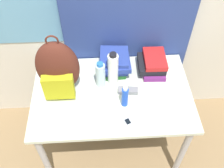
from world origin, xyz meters
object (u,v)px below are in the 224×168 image
at_px(backpack, 58,69).
at_px(book_stack_left, 115,62).
at_px(book_stack_center, 153,64).
at_px(sunglasses_case, 128,91).
at_px(cell_phone, 128,122).
at_px(water_bottle, 100,75).
at_px(sunscreen_bottle, 125,97).
at_px(sports_bottle, 113,69).

xyz_separation_m(backpack, book_stack_left, (0.41, 0.18, -0.13)).
xyz_separation_m(book_stack_center, sunglasses_case, (-0.22, -0.23, -0.05)).
bearing_deg(cell_phone, book_stack_left, 96.12).
height_order(book_stack_left, water_bottle, water_bottle).
distance_m(backpack, book_stack_left, 0.47).
height_order(backpack, water_bottle, backpack).
distance_m(sunscreen_bottle, cell_phone, 0.18).
height_order(book_stack_left, sunscreen_bottle, sunscreen_bottle).
bearing_deg(book_stack_left, sunscreen_bottle, -82.40).
bearing_deg(sports_bottle, sunglasses_case, -46.72).
bearing_deg(book_stack_center, sports_bottle, -160.76).
distance_m(backpack, sunscreen_bottle, 0.51).
relative_size(cell_phone, sunglasses_case, 0.66).
bearing_deg(backpack, sunscreen_bottle, -20.35).
distance_m(water_bottle, sunglasses_case, 0.24).
height_order(book_stack_center, sunglasses_case, book_stack_center).
distance_m(water_bottle, sports_bottle, 0.10).
height_order(sports_bottle, cell_phone, sports_bottle).
distance_m(sports_bottle, sunglasses_case, 0.20).
xyz_separation_m(book_stack_left, sports_bottle, (-0.02, -0.13, 0.05)).
bearing_deg(sunscreen_bottle, sports_bottle, 107.59).
xyz_separation_m(book_stack_left, sunscreen_bottle, (0.05, -0.35, 0.00)).
bearing_deg(book_stack_center, cell_phone, -116.57).
distance_m(book_stack_left, book_stack_center, 0.30).
bearing_deg(backpack, sunglasses_case, -6.93).
distance_m(book_stack_left, water_bottle, 0.19).
bearing_deg(sunglasses_case, book_stack_center, 45.77).
bearing_deg(book_stack_center, sunscreen_bottle, -127.18).
bearing_deg(water_bottle, backpack, -174.71).
height_order(book_stack_center, sports_bottle, sports_bottle).
distance_m(book_stack_center, cell_phone, 0.56).
relative_size(book_stack_center, sports_bottle, 0.95).
height_order(book_stack_left, book_stack_center, book_stack_left).
bearing_deg(cell_phone, sunglasses_case, 84.18).
relative_size(water_bottle, sunglasses_case, 1.49).
distance_m(book_stack_left, cell_phone, 0.52).
bearing_deg(backpack, sports_bottle, 7.62).
xyz_separation_m(book_stack_center, cell_phone, (-0.25, -0.49, -0.06)).
xyz_separation_m(sports_bottle, sunscreen_bottle, (0.07, -0.22, -0.05)).
distance_m(backpack, sports_bottle, 0.40).
height_order(sunscreen_bottle, cell_phone, sunscreen_bottle).
bearing_deg(sports_bottle, cell_phone, -78.36).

